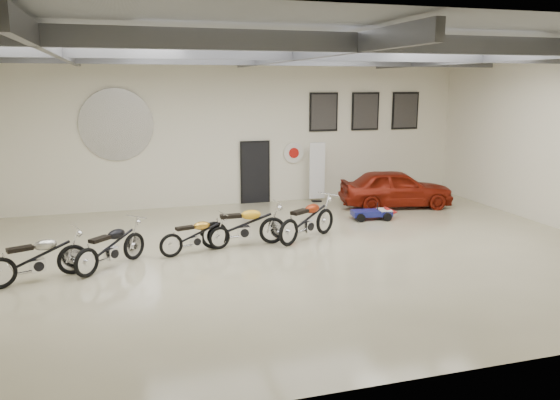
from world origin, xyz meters
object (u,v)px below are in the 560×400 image
object	(u,v)px
banner_stand	(317,173)
go_kart	(375,211)
motorcycle_yellow	(244,225)
vintage_car	(396,188)
motorcycle_silver	(37,257)
motorcycle_gold	(196,235)
motorcycle_black	(111,246)
motorcycle_red	(307,219)

from	to	relation	value
banner_stand	go_kart	size ratio (longest dim) A/B	1.37
motorcycle_yellow	vintage_car	distance (m)	6.65
motorcycle_silver	motorcycle_yellow	bearing A→B (deg)	-6.17
banner_stand	motorcycle_gold	xyz separation A→B (m)	(-4.91, -4.77, -0.54)
motorcycle_silver	go_kart	distance (m)	9.64
motorcycle_gold	motorcycle_silver	bearing A→B (deg)	-178.73
motorcycle_black	go_kart	bearing A→B (deg)	-26.63
go_kart	motorcycle_black	bearing A→B (deg)	-154.66
motorcycle_silver	vintage_car	bearing A→B (deg)	0.83
vintage_car	banner_stand	bearing A→B (deg)	67.47
motorcycle_black	go_kart	xyz separation A→B (m)	(7.72, 2.41, -0.26)
vintage_car	motorcycle_red	bearing A→B (deg)	135.93
motorcycle_gold	go_kart	size ratio (longest dim) A/B	1.23
banner_stand	vintage_car	distance (m)	2.75
motorcycle_silver	motorcycle_yellow	xyz separation A→B (m)	(4.71, 1.25, 0.03)
banner_stand	motorcycle_yellow	xyz separation A→B (m)	(-3.65, -4.53, -0.44)
banner_stand	motorcycle_gold	distance (m)	6.86
motorcycle_red	go_kart	bearing A→B (deg)	-3.38
motorcycle_gold	motorcycle_black	bearing A→B (deg)	-179.23
motorcycle_yellow	motorcycle_red	world-z (taller)	motorcycle_red
motorcycle_gold	motorcycle_yellow	size ratio (longest dim) A/B	0.83
motorcycle_yellow	go_kart	world-z (taller)	motorcycle_yellow
motorcycle_gold	motorcycle_yellow	bearing A→B (deg)	-4.12
motorcycle_gold	banner_stand	bearing A→B (deg)	29.11
motorcycle_silver	motorcycle_red	size ratio (longest dim) A/B	0.94
banner_stand	motorcycle_silver	bearing A→B (deg)	-141.96
motorcycle_gold	vintage_car	size ratio (longest dim) A/B	0.49
motorcycle_silver	motorcycle_red	distance (m)	6.61
motorcycle_silver	motorcycle_red	bearing A→B (deg)	-9.23
banner_stand	motorcycle_black	distance (m)	8.72
motorcycle_gold	go_kart	world-z (taller)	motorcycle_gold
motorcycle_black	motorcycle_red	world-z (taller)	motorcycle_red
motorcycle_red	banner_stand	bearing A→B (deg)	34.62
motorcycle_gold	motorcycle_red	bearing A→B (deg)	-8.50
go_kart	motorcycle_yellow	bearing A→B (deg)	-152.31
motorcycle_red	go_kart	world-z (taller)	motorcycle_red
motorcycle_black	vintage_car	xyz separation A→B (m)	(9.15, 3.83, 0.11)
go_kart	vintage_car	bearing A→B (deg)	52.69
motorcycle_yellow	vintage_car	bearing A→B (deg)	26.29
motorcycle_black	vintage_car	bearing A→B (deg)	-21.27
motorcycle_silver	motorcycle_yellow	size ratio (longest dim) A/B	0.94
motorcycle_red	vintage_car	xyz separation A→B (m)	(4.17, 2.92, 0.07)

